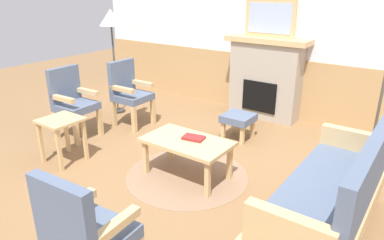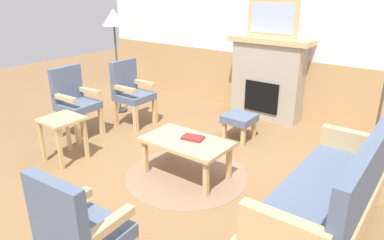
# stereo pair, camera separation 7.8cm
# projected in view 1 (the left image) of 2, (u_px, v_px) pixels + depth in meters

# --- Properties ---
(ground_plane) EXTENTS (14.00, 14.00, 0.00)m
(ground_plane) POSITION_uv_depth(u_px,v_px,m) (174.00, 174.00, 4.07)
(ground_plane) COLOR olive
(wall_back) EXTENTS (7.20, 0.14, 2.70)m
(wall_back) POSITION_uv_depth(u_px,v_px,m) (275.00, 33.00, 5.57)
(wall_back) COLOR white
(wall_back) RESTS_ON ground_plane
(fireplace) EXTENTS (1.30, 0.44, 1.28)m
(fireplace) POSITION_uv_depth(u_px,v_px,m) (265.00, 77.00, 5.61)
(fireplace) COLOR #A39989
(fireplace) RESTS_ON ground_plane
(framed_picture) EXTENTS (0.80, 0.04, 0.56)m
(framed_picture) POSITION_uv_depth(u_px,v_px,m) (270.00, 18.00, 5.29)
(framed_picture) COLOR tan
(framed_picture) RESTS_ON fireplace
(couch) EXTENTS (0.70, 1.80, 0.98)m
(couch) POSITION_uv_depth(u_px,v_px,m) (331.00, 195.00, 2.93)
(couch) COLOR tan
(couch) RESTS_ON ground_plane
(coffee_table) EXTENTS (0.96, 0.56, 0.44)m
(coffee_table) POSITION_uv_depth(u_px,v_px,m) (187.00, 145.00, 3.89)
(coffee_table) COLOR tan
(coffee_table) RESTS_ON ground_plane
(round_rug) EXTENTS (1.38, 1.38, 0.01)m
(round_rug) POSITION_uv_depth(u_px,v_px,m) (187.00, 175.00, 4.02)
(round_rug) COLOR #896B51
(round_rug) RESTS_ON ground_plane
(book_on_table) EXTENTS (0.26, 0.19, 0.03)m
(book_on_table) POSITION_uv_depth(u_px,v_px,m) (194.00, 138.00, 3.89)
(book_on_table) COLOR maroon
(book_on_table) RESTS_ON coffee_table
(footstool) EXTENTS (0.40, 0.40, 0.36)m
(footstool) POSITION_uv_depth(u_px,v_px,m) (238.00, 120.00, 4.89)
(footstool) COLOR tan
(footstool) RESTS_ON ground_plane
(armchair_near_fireplace) EXTENTS (0.49, 0.49, 0.98)m
(armchair_near_fireplace) POSITION_uv_depth(u_px,v_px,m) (129.00, 91.00, 5.32)
(armchair_near_fireplace) COLOR tan
(armchair_near_fireplace) RESTS_ON ground_plane
(armchair_by_window_left) EXTENTS (0.50, 0.50, 0.98)m
(armchair_by_window_left) POSITION_uv_depth(u_px,v_px,m) (72.00, 100.00, 4.90)
(armchair_by_window_left) COLOR tan
(armchair_by_window_left) RESTS_ON ground_plane
(armchair_front_left) EXTENTS (0.51, 0.51, 0.98)m
(armchair_front_left) POSITION_uv_depth(u_px,v_px,m) (83.00, 233.00, 2.27)
(armchair_front_left) COLOR tan
(armchair_front_left) RESTS_ON ground_plane
(side_table) EXTENTS (0.44, 0.44, 0.55)m
(side_table) POSITION_uv_depth(u_px,v_px,m) (61.00, 128.00, 4.21)
(side_table) COLOR tan
(side_table) RESTS_ON ground_plane
(floor_lamp_by_chairs) EXTENTS (0.36, 0.36, 1.68)m
(floor_lamp_by_chairs) POSITION_uv_depth(u_px,v_px,m) (111.00, 24.00, 5.54)
(floor_lamp_by_chairs) COLOR #332D28
(floor_lamp_by_chairs) RESTS_ON ground_plane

